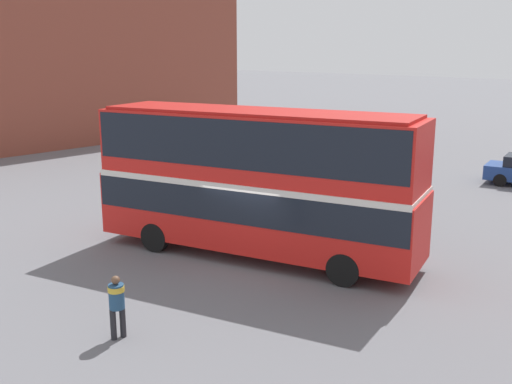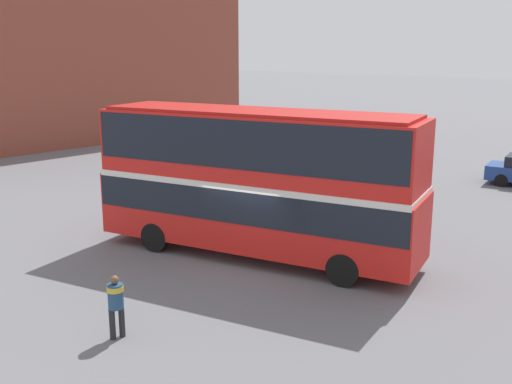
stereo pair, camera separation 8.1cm
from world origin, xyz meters
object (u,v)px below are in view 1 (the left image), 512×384
(parked_car_kerb_far, at_px, (266,175))
(parked_car_side_street, at_px, (239,146))
(pedestrian_foreground, at_px, (117,300))
(double_decker_bus, at_px, (256,175))

(parked_car_kerb_far, distance_m, parked_car_side_street, 8.69)
(pedestrian_foreground, relative_size, parked_car_side_street, 0.35)
(double_decker_bus, distance_m, parked_car_side_street, 17.79)
(pedestrian_foreground, height_order, parked_car_kerb_far, pedestrian_foreground)
(double_decker_bus, distance_m, parked_car_kerb_far, 9.32)
(double_decker_bus, height_order, pedestrian_foreground, double_decker_bus)
(double_decker_bus, xyz_separation_m, pedestrian_foreground, (1.57, -6.40, -1.76))
(double_decker_bus, relative_size, pedestrian_foreground, 7.04)
(parked_car_kerb_far, bearing_deg, pedestrian_foreground, -55.94)
(double_decker_bus, bearing_deg, parked_car_kerb_far, 114.00)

